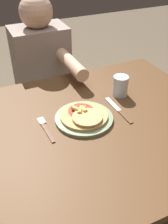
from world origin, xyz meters
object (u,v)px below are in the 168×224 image
object	(u,v)px
drinking_glass	(120,86)
dining_table	(94,143)
fork	(45,128)
person_diner	(43,76)
pizza	(84,115)
plate	(84,118)
knife	(119,110)

from	to	relation	value
drinking_glass	dining_table	bearing A→B (deg)	-143.71
fork	person_diner	world-z (taller)	person_diner
pizza	person_diner	bearing A→B (deg)	89.42
dining_table	plate	world-z (taller)	plate
fork	person_diner	xyz separation A→B (m)	(0.18, 0.63, -0.10)
person_diner	drinking_glass	bearing A→B (deg)	-65.70
dining_table	knife	bearing A→B (deg)	16.17
pizza	drinking_glass	world-z (taller)	drinking_glass
plate	knife	world-z (taller)	plate
fork	knife	xyz separation A→B (m)	(0.34, -0.02, 0.00)
drinking_glass	person_diner	world-z (taller)	person_diner
pizza	fork	bearing A→B (deg)	174.39
person_diner	fork	bearing A→B (deg)	-105.77
plate	knife	size ratio (longest dim) A/B	1.14
knife	drinking_glass	size ratio (longest dim) A/B	2.19
plate	drinking_glass	distance (m)	0.27
fork	drinking_glass	bearing A→B (deg)	13.37
knife	pizza	bearing A→B (deg)	179.72
dining_table	pizza	distance (m)	0.14
pizza	knife	world-z (taller)	pizza
fork	knife	bearing A→B (deg)	-2.95
plate	person_diner	world-z (taller)	person_diner
knife	person_diner	distance (m)	0.67
dining_table	plate	size ratio (longest dim) A/B	4.57
knife	dining_table	bearing A→B (deg)	-163.83
person_diner	dining_table	bearing A→B (deg)	-87.94
plate	pizza	size ratio (longest dim) A/B	1.23
pizza	drinking_glass	bearing A→B (deg)	25.24
plate	drinking_glass	size ratio (longest dim) A/B	2.50
drinking_glass	person_diner	distance (m)	0.60
dining_table	plate	distance (m)	0.13
knife	person_diner	xyz separation A→B (m)	(-0.16, 0.64, -0.10)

